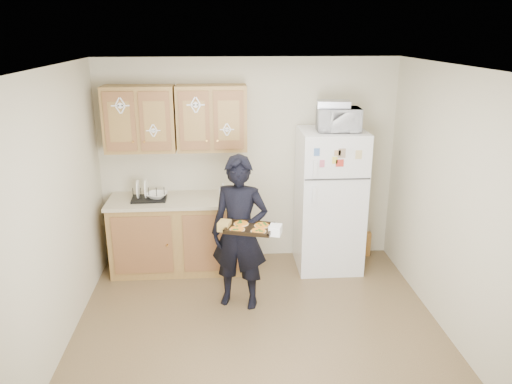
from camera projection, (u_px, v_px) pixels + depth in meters
The scene contains 23 objects.
floor at pixel (259, 334), 4.81m from camera, with size 3.60×3.60×0.00m, color brown.
ceiling at pixel (260, 68), 4.03m from camera, with size 3.60×3.60×0.00m, color silver.
wall_back at pixel (248, 162), 6.13m from camera, with size 3.60×0.04×2.50m, color beige.
wall_front at pixel (286, 328), 2.71m from camera, with size 3.60×0.04×2.50m, color beige.
wall_left at pixel (52, 218), 4.30m from camera, with size 0.04×3.60×2.50m, color beige.
wall_right at pixel (456, 208), 4.54m from camera, with size 0.04×3.60×2.50m, color beige.
refrigerator at pixel (329, 200), 5.96m from camera, with size 0.75×0.70×1.70m, color white.
base_cabinet at pixel (180, 235), 6.02m from camera, with size 1.60×0.60×0.86m, color olive.
countertop at pixel (178, 200), 5.88m from camera, with size 1.64×0.64×0.04m, color beige.
upper_cab_left at pixel (140, 119), 5.69m from camera, with size 0.80×0.33×0.75m, color olive.
upper_cab_right at pixel (212, 118), 5.74m from camera, with size 0.80×0.33×0.75m, color olive.
cereal_box at pixel (362, 244), 6.44m from camera, with size 0.20×0.07×0.32m, color gold.
person at pixel (240, 233), 5.11m from camera, with size 0.59×0.39×1.62m, color black.
baking_tray at pixel (250, 229), 4.79m from camera, with size 0.44×0.33×0.04m, color black.
pizza_front_left at pixel (237, 229), 4.74m from camera, with size 0.15×0.15×0.02m, color yellow.
pizza_front_right at pixel (258, 231), 4.70m from camera, with size 0.15×0.15×0.02m, color yellow.
pizza_back_left at pixel (241, 223), 4.88m from camera, with size 0.15×0.15×0.02m, color yellow.
pizza_back_right at pixel (262, 225), 4.83m from camera, with size 0.15×0.15×0.02m, color yellow.
microwave at pixel (338, 119), 5.61m from camera, with size 0.48×0.32×0.26m, color white.
foil_pan at pixel (334, 104), 5.59m from camera, with size 0.36×0.25×0.08m, color #B0B1B7.
dish_rack at pixel (149, 193), 5.82m from camera, with size 0.40×0.30×0.16m, color black.
bowl at pixel (157, 195), 5.83m from camera, with size 0.24×0.24×0.06m, color white.
soap_bottle at pixel (223, 191), 5.82m from camera, with size 0.09×0.09×0.19m, color white.
Camera 1 is at (-0.33, -4.13, 2.80)m, focal length 35.00 mm.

